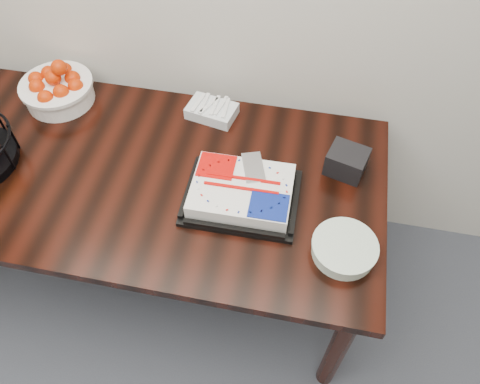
% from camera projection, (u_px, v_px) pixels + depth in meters
% --- Properties ---
extents(table, '(1.80, 0.90, 0.75)m').
position_uv_depth(table, '(145.00, 186.00, 1.81)').
color(table, black).
rests_on(table, ground).
extents(cake_tray, '(0.40, 0.32, 0.08)m').
position_uv_depth(cake_tray, '(242.00, 193.00, 1.63)').
color(cake_tray, black).
rests_on(cake_tray, table).
extents(tangerine_bowl, '(0.30, 0.30, 0.19)m').
position_uv_depth(tangerine_bowl, '(56.00, 85.00, 1.91)').
color(tangerine_bowl, white).
rests_on(tangerine_bowl, table).
extents(plate_stack, '(0.21, 0.21, 0.05)m').
position_uv_depth(plate_stack, '(344.00, 249.00, 1.51)').
color(plate_stack, white).
rests_on(plate_stack, table).
extents(fork_bag, '(0.21, 0.16, 0.06)m').
position_uv_depth(fork_bag, '(212.00, 110.00, 1.90)').
color(fork_bag, silver).
rests_on(fork_bag, table).
extents(napkin_box, '(0.16, 0.15, 0.10)m').
position_uv_depth(napkin_box, '(347.00, 162.00, 1.70)').
color(napkin_box, black).
rests_on(napkin_box, table).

